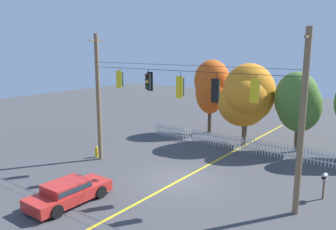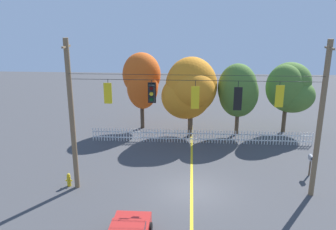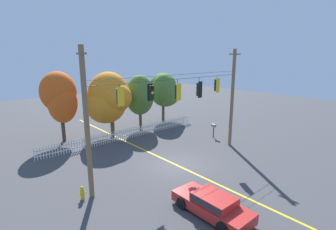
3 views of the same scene
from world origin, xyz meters
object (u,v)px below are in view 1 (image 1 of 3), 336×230
traffic_signal_eastbound_side (120,79)px  traffic_signal_northbound_secondary (255,90)px  traffic_signal_northbound_primary (149,81)px  autumn_maple_mid (246,97)px  parked_car (68,192)px  traffic_signal_westbound_side (181,87)px  roadside_mailbox (325,179)px  traffic_signal_southbound_primary (216,90)px  autumn_oak_far_east (298,102)px  fire_hydrant (97,152)px  autumn_maple_near_fence (211,87)px

traffic_signal_eastbound_side → traffic_signal_northbound_secondary: size_ratio=0.96×
traffic_signal_northbound_primary → autumn_maple_mid: bearing=78.0°
parked_car → traffic_signal_westbound_side: bearing=63.5°
traffic_signal_northbound_secondary → traffic_signal_northbound_primary: bearing=179.8°
autumn_maple_mid → roadside_mailbox: 10.66m
traffic_signal_northbound_primary → traffic_signal_southbound_primary: (4.51, -0.02, -0.19)m
autumn_maple_mid → roadside_mailbox: bearing=-43.2°
autumn_maple_mid → traffic_signal_southbound_primary: bearing=-75.2°
traffic_signal_southbound_primary → autumn_oak_far_east: traffic_signal_southbound_primary is taller
traffic_signal_northbound_primary → autumn_oak_far_east: 11.55m
traffic_signal_westbound_side → parked_car: bearing=-116.5°
parked_car → fire_hydrant: 7.27m
traffic_signal_northbound_secondary → autumn_maple_near_fence: (-8.70, 11.16, -1.43)m
traffic_signal_northbound_secondary → autumn_maple_near_fence: autumn_maple_near_fence is taller
autumn_maple_near_fence → roadside_mailbox: 14.85m
traffic_signal_southbound_primary → traffic_signal_northbound_secondary: 2.12m
autumn_maple_near_fence → autumn_maple_mid: bearing=-22.2°
traffic_signal_westbound_side → autumn_oak_far_east: traffic_signal_westbound_side is taller
traffic_signal_westbound_side → parked_car: (-2.81, -5.65, -4.90)m
traffic_signal_northbound_secondary → roadside_mailbox: (2.91, 2.43, -4.52)m
traffic_signal_northbound_primary → autumn_oak_far_east: size_ratio=0.21×
fire_hydrant → roadside_mailbox: size_ratio=0.59×
traffic_signal_northbound_primary → autumn_maple_mid: 9.86m
traffic_signal_northbound_primary → traffic_signal_northbound_secondary: size_ratio=0.96×
traffic_signal_westbound_side → traffic_signal_southbound_primary: 2.21m
traffic_signal_northbound_secondary → autumn_maple_mid: bearing=115.9°
autumn_maple_near_fence → parked_car: bearing=-84.7°
traffic_signal_westbound_side → roadside_mailbox: 8.81m
autumn_maple_mid → autumn_oak_far_east: (3.86, 0.28, -0.08)m
traffic_signal_southbound_primary → roadside_mailbox: (5.02, 2.44, -4.36)m
traffic_signal_northbound_primary → autumn_maple_mid: size_ratio=0.20×
fire_hydrant → traffic_signal_westbound_side: bearing=-0.9°
traffic_signal_northbound_primary → parked_car: 7.62m
traffic_signal_westbound_side → traffic_signal_southbound_primary: same height
traffic_signal_westbound_side → autumn_maple_mid: autumn_maple_mid is taller
traffic_signal_westbound_side → autumn_maple_near_fence: bearing=111.4°
fire_hydrant → autumn_maple_mid: bearing=53.5°
traffic_signal_westbound_side → autumn_maple_mid: bearing=91.8°
traffic_signal_northbound_secondary → fire_hydrant: traffic_signal_northbound_secondary is taller
traffic_signal_eastbound_side → fire_hydrant: bearing=177.6°
traffic_signal_westbound_side → autumn_oak_far_east: (3.57, 9.78, -1.77)m
traffic_signal_eastbound_side → traffic_signal_northbound_secondary: (8.94, -0.00, -0.03)m
traffic_signal_northbound_secondary → autumn_maple_near_fence: size_ratio=0.20×
traffic_signal_northbound_secondary → autumn_maple_mid: autumn_maple_mid is taller
parked_car → traffic_signal_southbound_primary: bearing=48.4°
autumn_maple_near_fence → autumn_maple_mid: (4.09, -1.67, -0.40)m
traffic_signal_northbound_secondary → parked_car: traffic_signal_northbound_secondary is taller
roadside_mailbox → autumn_maple_near_fence: bearing=143.1°
traffic_signal_southbound_primary → fire_hydrant: size_ratio=1.92×
traffic_signal_southbound_primary → fire_hydrant: bearing=179.3°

